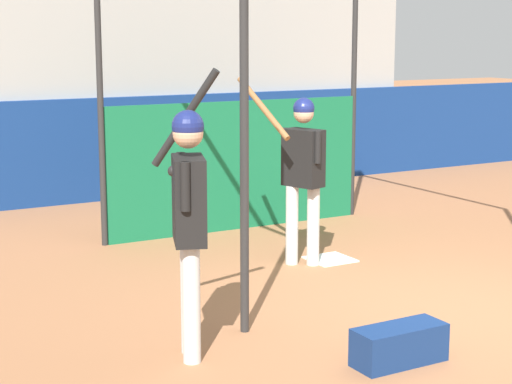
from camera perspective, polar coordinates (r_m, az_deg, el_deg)
The scene contains 8 objects.
ground_plane at distance 7.59m, azimuth 13.20°, elevation -7.82°, with size 60.00×60.00×0.00m, color #9E6642.
outfield_wall at distance 12.68m, azimuth -6.33°, elevation 3.10°, with size 24.00×0.12×1.47m.
bleacher_section at distance 14.14m, azimuth -9.08°, elevation 7.19°, with size 8.70×3.20×3.15m.
batting_cage at distance 9.80m, azimuth 0.32°, elevation 4.43°, with size 3.48×3.35×3.11m.
home_plate at distance 9.08m, azimuth 4.96°, elevation -4.48°, with size 0.44×0.44×0.02m.
player_batter at distance 8.68m, azimuth 3.07°, elevation 1.78°, with size 0.64×0.81×1.92m.
player_waiting at distance 6.14m, azimuth -4.51°, elevation -1.14°, with size 0.53×0.81×2.10m.
equipment_bag at distance 6.34m, azimuth 9.53°, elevation -10.01°, with size 0.70×0.28×0.28m.
Camera 1 is at (-4.95, -5.25, 2.34)m, focal length 60.00 mm.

